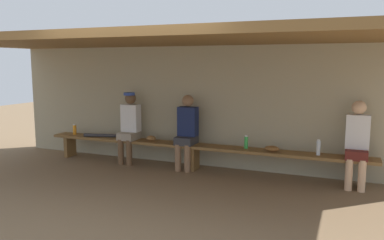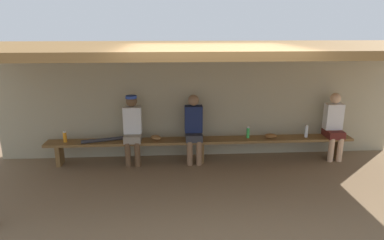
{
  "view_description": "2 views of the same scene",
  "coord_description": "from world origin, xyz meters",
  "px_view_note": "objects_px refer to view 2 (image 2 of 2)",
  "views": [
    {
      "loc": [
        2.52,
        -4.74,
        1.89
      ],
      "look_at": [
        0.1,
        1.18,
        0.96
      ],
      "focal_mm": 36.46,
      "sensor_mm": 36.0,
      "label": 1
    },
    {
      "loc": [
        -0.59,
        -4.72,
        2.63
      ],
      "look_at": [
        -0.2,
        1.37,
        0.9
      ],
      "focal_mm": 31.71,
      "sensor_mm": 36.0,
      "label": 2
    }
  ],
  "objects_px": {
    "water_bottle_green": "(248,133)",
    "baseball_bat": "(105,140)",
    "baseball_glove_tan": "(271,136)",
    "water_bottle_orange": "(306,131)",
    "baseball_glove_dark_brown": "(156,137)",
    "player_shirtless_tan": "(194,126)",
    "player_with_sunglasses": "(132,126)",
    "bench": "(201,143)",
    "player_near_post": "(334,124)",
    "water_bottle_clear": "(65,137)"
  },
  "relations": [
    {
      "from": "water_bottle_green",
      "to": "baseball_glove_dark_brown",
      "type": "relative_size",
      "value": 0.95
    },
    {
      "from": "water_bottle_clear",
      "to": "baseball_glove_tan",
      "type": "xyz_separation_m",
      "value": [
        3.99,
        -0.02,
        -0.06
      ]
    },
    {
      "from": "bench",
      "to": "water_bottle_orange",
      "type": "distance_m",
      "value": 2.1
    },
    {
      "from": "player_shirtless_tan",
      "to": "baseball_glove_tan",
      "type": "relative_size",
      "value": 5.56
    },
    {
      "from": "player_near_post",
      "to": "water_bottle_clear",
      "type": "distance_m",
      "value": 5.27
    },
    {
      "from": "water_bottle_clear",
      "to": "baseball_glove_dark_brown",
      "type": "relative_size",
      "value": 0.89
    },
    {
      "from": "player_near_post",
      "to": "baseball_bat",
      "type": "height_order",
      "value": "player_near_post"
    },
    {
      "from": "player_shirtless_tan",
      "to": "player_with_sunglasses",
      "type": "height_order",
      "value": "player_with_sunglasses"
    },
    {
      "from": "baseball_bat",
      "to": "player_shirtless_tan",
      "type": "bearing_deg",
      "value": -15.53
    },
    {
      "from": "water_bottle_green",
      "to": "water_bottle_orange",
      "type": "height_order",
      "value": "water_bottle_orange"
    },
    {
      "from": "water_bottle_green",
      "to": "baseball_glove_tan",
      "type": "xyz_separation_m",
      "value": [
        0.45,
        -0.05,
        -0.06
      ]
    },
    {
      "from": "bench",
      "to": "water_bottle_clear",
      "type": "height_order",
      "value": "water_bottle_clear"
    },
    {
      "from": "bench",
      "to": "player_shirtless_tan",
      "type": "relative_size",
      "value": 4.49
    },
    {
      "from": "baseball_bat",
      "to": "baseball_glove_tan",
      "type": "bearing_deg",
      "value": -15.99
    },
    {
      "from": "player_with_sunglasses",
      "to": "baseball_glove_tan",
      "type": "relative_size",
      "value": 5.6
    },
    {
      "from": "bench",
      "to": "baseball_glove_tan",
      "type": "bearing_deg",
      "value": -0.84
    },
    {
      "from": "player_shirtless_tan",
      "to": "water_bottle_green",
      "type": "bearing_deg",
      "value": 1.36
    },
    {
      "from": "player_near_post",
      "to": "baseball_glove_dark_brown",
      "type": "relative_size",
      "value": 5.56
    },
    {
      "from": "player_with_sunglasses",
      "to": "water_bottle_clear",
      "type": "relative_size",
      "value": 6.31
    },
    {
      "from": "player_with_sunglasses",
      "to": "bench",
      "type": "bearing_deg",
      "value": -0.15
    },
    {
      "from": "water_bottle_green",
      "to": "water_bottle_orange",
      "type": "bearing_deg",
      "value": -1.69
    },
    {
      "from": "player_near_post",
      "to": "water_bottle_green",
      "type": "bearing_deg",
      "value": 179.15
    },
    {
      "from": "bench",
      "to": "water_bottle_orange",
      "type": "height_order",
      "value": "water_bottle_orange"
    },
    {
      "from": "baseball_glove_tan",
      "to": "baseball_bat",
      "type": "bearing_deg",
      "value": 4.58
    },
    {
      "from": "bench",
      "to": "baseball_glove_tan",
      "type": "distance_m",
      "value": 1.38
    },
    {
      "from": "baseball_glove_tan",
      "to": "baseball_bat",
      "type": "height_order",
      "value": "baseball_glove_tan"
    },
    {
      "from": "player_shirtless_tan",
      "to": "baseball_glove_tan",
      "type": "distance_m",
      "value": 1.54
    },
    {
      "from": "water_bottle_orange",
      "to": "baseball_glove_tan",
      "type": "relative_size",
      "value": 1.04
    },
    {
      "from": "player_shirtless_tan",
      "to": "baseball_bat",
      "type": "bearing_deg",
      "value": -179.9
    },
    {
      "from": "player_near_post",
      "to": "player_with_sunglasses",
      "type": "relative_size",
      "value": 0.99
    },
    {
      "from": "player_shirtless_tan",
      "to": "water_bottle_green",
      "type": "distance_m",
      "value": 1.09
    },
    {
      "from": "player_shirtless_tan",
      "to": "baseball_bat",
      "type": "height_order",
      "value": "player_shirtless_tan"
    },
    {
      "from": "player_near_post",
      "to": "baseball_bat",
      "type": "relative_size",
      "value": 1.5
    },
    {
      "from": "water_bottle_clear",
      "to": "water_bottle_orange",
      "type": "relative_size",
      "value": 0.86
    },
    {
      "from": "water_bottle_orange",
      "to": "baseball_glove_dark_brown",
      "type": "relative_size",
      "value": 1.04
    },
    {
      "from": "bench",
      "to": "player_with_sunglasses",
      "type": "height_order",
      "value": "player_with_sunglasses"
    },
    {
      "from": "player_near_post",
      "to": "baseball_glove_tan",
      "type": "bearing_deg",
      "value": -178.96
    },
    {
      "from": "water_bottle_green",
      "to": "baseball_glove_tan",
      "type": "relative_size",
      "value": 0.95
    },
    {
      "from": "water_bottle_clear",
      "to": "baseball_glove_dark_brown",
      "type": "bearing_deg",
      "value": 0.83
    },
    {
      "from": "baseball_glove_tan",
      "to": "water_bottle_clear",
      "type": "bearing_deg",
      "value": 4.59
    },
    {
      "from": "baseball_bat",
      "to": "water_bottle_green",
      "type": "bearing_deg",
      "value": -15.05
    },
    {
      "from": "bench",
      "to": "baseball_glove_dark_brown",
      "type": "xyz_separation_m",
      "value": [
        -0.89,
        0.03,
        0.12
      ]
    },
    {
      "from": "baseball_bat",
      "to": "player_near_post",
      "type": "bearing_deg",
      "value": -15.59
    },
    {
      "from": "baseball_bat",
      "to": "baseball_glove_dark_brown",
      "type": "bearing_deg",
      "value": -13.95
    },
    {
      "from": "bench",
      "to": "water_bottle_green",
      "type": "xyz_separation_m",
      "value": [
        0.93,
        0.03,
        0.18
      ]
    },
    {
      "from": "water_bottle_green",
      "to": "baseball_bat",
      "type": "xyz_separation_m",
      "value": [
        -2.79,
        -0.03,
        -0.07
      ]
    },
    {
      "from": "player_near_post",
      "to": "water_bottle_green",
      "type": "xyz_separation_m",
      "value": [
        -1.72,
        0.03,
        -0.16
      ]
    },
    {
      "from": "water_bottle_orange",
      "to": "baseball_glove_dark_brown",
      "type": "distance_m",
      "value": 2.98
    },
    {
      "from": "player_near_post",
      "to": "water_bottle_green",
      "type": "relative_size",
      "value": 5.88
    },
    {
      "from": "player_shirtless_tan",
      "to": "baseball_bat",
      "type": "distance_m",
      "value": 1.73
    }
  ]
}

